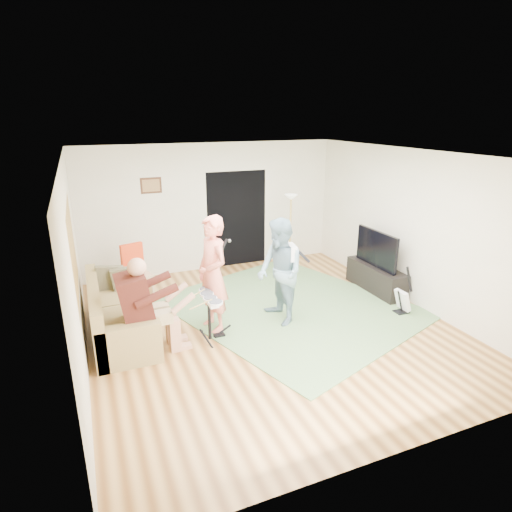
{
  "coord_description": "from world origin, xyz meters",
  "views": [
    {
      "loc": [
        -2.55,
        -5.65,
        3.25
      ],
      "look_at": [
        -0.1,
        0.3,
        1.11
      ],
      "focal_mm": 30.0,
      "sensor_mm": 36.0,
      "label": 1
    }
  ],
  "objects_px": {
    "drum_kit": "(209,320)",
    "dining_chair": "(138,280)",
    "torchiere_lamp": "(291,220)",
    "sofa": "(116,318)",
    "singer": "(213,274)",
    "guitar_spare": "(403,300)",
    "television": "(377,249)",
    "tv_cabinet": "(376,278)",
    "guitarist": "(280,272)"
  },
  "relations": [
    {
      "from": "drum_kit",
      "to": "dining_chair",
      "type": "relative_size",
      "value": 0.72
    },
    {
      "from": "drum_kit",
      "to": "torchiere_lamp",
      "type": "height_order",
      "value": "torchiere_lamp"
    },
    {
      "from": "sofa",
      "to": "singer",
      "type": "xyz_separation_m",
      "value": [
        1.46,
        -0.35,
        0.63
      ]
    },
    {
      "from": "guitar_spare",
      "to": "drum_kit",
      "type": "bearing_deg",
      "value": 173.01
    },
    {
      "from": "television",
      "to": "sofa",
      "type": "bearing_deg",
      "value": 179.32
    },
    {
      "from": "drum_kit",
      "to": "tv_cabinet",
      "type": "relative_size",
      "value": 0.52
    },
    {
      "from": "guitarist",
      "to": "television",
      "type": "relative_size",
      "value": 1.54
    },
    {
      "from": "guitarist",
      "to": "dining_chair",
      "type": "distance_m",
      "value": 2.75
    },
    {
      "from": "guitarist",
      "to": "television",
      "type": "height_order",
      "value": "guitarist"
    },
    {
      "from": "sofa",
      "to": "guitar_spare",
      "type": "bearing_deg",
      "value": -12.93
    },
    {
      "from": "television",
      "to": "torchiere_lamp",
      "type": "bearing_deg",
      "value": 122.23
    },
    {
      "from": "guitarist",
      "to": "guitar_spare",
      "type": "distance_m",
      "value": 2.23
    },
    {
      "from": "guitar_spare",
      "to": "torchiere_lamp",
      "type": "bearing_deg",
      "value": 108.24
    },
    {
      "from": "guitar_spare",
      "to": "torchiere_lamp",
      "type": "relative_size",
      "value": 0.5
    },
    {
      "from": "singer",
      "to": "tv_cabinet",
      "type": "bearing_deg",
      "value": 83.08
    },
    {
      "from": "dining_chair",
      "to": "drum_kit",
      "type": "bearing_deg",
      "value": -85.82
    },
    {
      "from": "sofa",
      "to": "torchiere_lamp",
      "type": "bearing_deg",
      "value": 22.41
    },
    {
      "from": "sofa",
      "to": "guitarist",
      "type": "height_order",
      "value": "guitarist"
    },
    {
      "from": "drum_kit",
      "to": "television",
      "type": "bearing_deg",
      "value": 9.77
    },
    {
      "from": "dining_chair",
      "to": "tv_cabinet",
      "type": "relative_size",
      "value": 0.73
    },
    {
      "from": "dining_chair",
      "to": "tv_cabinet",
      "type": "height_order",
      "value": "dining_chair"
    },
    {
      "from": "dining_chair",
      "to": "television",
      "type": "bearing_deg",
      "value": -35.23
    },
    {
      "from": "torchiere_lamp",
      "to": "drum_kit",
      "type": "bearing_deg",
      "value": -138.12
    },
    {
      "from": "guitarist",
      "to": "television",
      "type": "distance_m",
      "value": 2.28
    },
    {
      "from": "singer",
      "to": "television",
      "type": "relative_size",
      "value": 1.64
    },
    {
      "from": "torchiere_lamp",
      "to": "tv_cabinet",
      "type": "xyz_separation_m",
      "value": [
        1.06,
        -1.6,
        -0.9
      ]
    },
    {
      "from": "singer",
      "to": "dining_chair",
      "type": "relative_size",
      "value": 1.8
    },
    {
      "from": "sofa",
      "to": "guitarist",
      "type": "xyz_separation_m",
      "value": [
        2.51,
        -0.52,
        0.58
      ]
    },
    {
      "from": "guitar_spare",
      "to": "torchiere_lamp",
      "type": "xyz_separation_m",
      "value": [
        -0.86,
        2.6,
        0.91
      ]
    },
    {
      "from": "singer",
      "to": "torchiere_lamp",
      "type": "relative_size",
      "value": 1.1
    },
    {
      "from": "guitar_spare",
      "to": "tv_cabinet",
      "type": "xyz_separation_m",
      "value": [
        0.2,
        1.0,
        0.01
      ]
    },
    {
      "from": "dining_chair",
      "to": "tv_cabinet",
      "type": "bearing_deg",
      "value": -35.04
    },
    {
      "from": "dining_chair",
      "to": "guitar_spare",
      "type": "bearing_deg",
      "value": -47.47
    },
    {
      "from": "torchiere_lamp",
      "to": "dining_chair",
      "type": "distance_m",
      "value": 3.32
    },
    {
      "from": "singer",
      "to": "tv_cabinet",
      "type": "xyz_separation_m",
      "value": [
        3.34,
        0.29,
        -0.67
      ]
    },
    {
      "from": "singer",
      "to": "tv_cabinet",
      "type": "distance_m",
      "value": 3.42
    },
    {
      "from": "drum_kit",
      "to": "torchiere_lamp",
      "type": "relative_size",
      "value": 0.44
    },
    {
      "from": "television",
      "to": "guitarist",
      "type": "bearing_deg",
      "value": -168.15
    },
    {
      "from": "sofa",
      "to": "television",
      "type": "height_order",
      "value": "television"
    },
    {
      "from": "guitarist",
      "to": "guitar_spare",
      "type": "height_order",
      "value": "guitarist"
    },
    {
      "from": "drum_kit",
      "to": "dining_chair",
      "type": "bearing_deg",
      "value": 111.56
    },
    {
      "from": "sofa",
      "to": "guitarist",
      "type": "relative_size",
      "value": 1.22
    },
    {
      "from": "sofa",
      "to": "singer",
      "type": "distance_m",
      "value": 1.63
    },
    {
      "from": "singer",
      "to": "dining_chair",
      "type": "bearing_deg",
      "value": -162.51
    },
    {
      "from": "torchiere_lamp",
      "to": "guitarist",
      "type": "bearing_deg",
      "value": -120.64
    },
    {
      "from": "guitar_spare",
      "to": "dining_chair",
      "type": "bearing_deg",
      "value": 149.91
    },
    {
      "from": "television",
      "to": "tv_cabinet",
      "type": "bearing_deg",
      "value": 0.0
    },
    {
      "from": "drum_kit",
      "to": "tv_cabinet",
      "type": "xyz_separation_m",
      "value": [
        3.5,
        0.59,
        -0.07
      ]
    },
    {
      "from": "dining_chair",
      "to": "tv_cabinet",
      "type": "distance_m",
      "value": 4.48
    },
    {
      "from": "singer",
      "to": "guitar_spare",
      "type": "bearing_deg",
      "value": 65.39
    }
  ]
}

